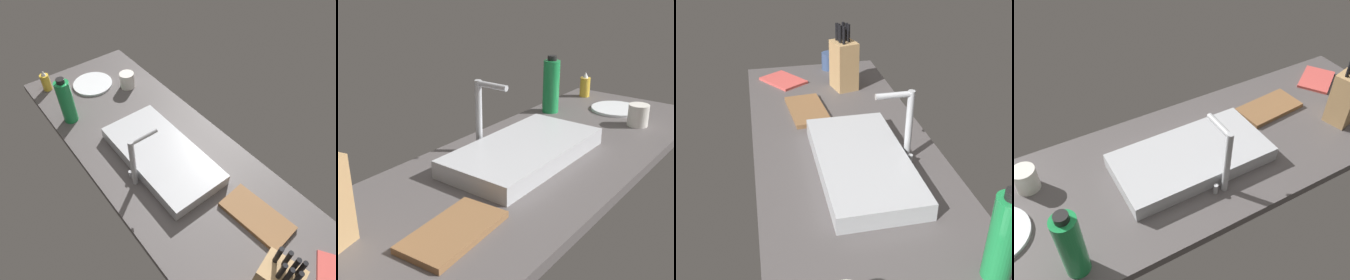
# 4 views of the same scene
# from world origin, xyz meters

# --- Properties ---
(countertop_slab) EXTENTS (1.98, 0.66, 0.04)m
(countertop_slab) POSITION_xyz_m (0.00, 0.00, 0.02)
(countertop_slab) COLOR #514C4C
(countertop_slab) RESTS_ON ground
(sink_basin) EXTENTS (0.58, 0.29, 0.06)m
(sink_basin) POSITION_xyz_m (0.04, 0.02, 0.06)
(sink_basin) COLOR #B7BABF
(sink_basin) RESTS_ON countertop_slab
(faucet) EXTENTS (0.06, 0.13, 0.26)m
(faucet) POSITION_xyz_m (0.00, 0.18, 0.19)
(faucet) COLOR #B7BABF
(faucet) RESTS_ON countertop_slab
(knife_block) EXTENTS (0.14, 0.12, 0.30)m
(knife_block) POSITION_xyz_m (-0.65, 0.11, 0.15)
(knife_block) COLOR tan
(knife_block) RESTS_ON countertop_slab
(cutting_board) EXTENTS (0.29, 0.17, 0.02)m
(cutting_board) POSITION_xyz_m (-0.44, -0.09, 0.04)
(cutting_board) COLOR brown
(cutting_board) RESTS_ON countertop_slab
(water_bottle) EXTENTS (0.07, 0.07, 0.26)m
(water_bottle) POSITION_xyz_m (0.54, 0.23, 0.16)
(water_bottle) COLOR #1E8E47
(water_bottle) RESTS_ON countertop_slab
(dish_towel) EXTENTS (0.25, 0.23, 0.01)m
(dish_towel) POSITION_xyz_m (-0.79, -0.16, 0.04)
(dish_towel) COLOR #CC4C47
(dish_towel) RESTS_ON countertop_slab
(ceramic_cup) EXTENTS (0.07, 0.07, 0.09)m
(ceramic_cup) POSITION_xyz_m (-0.91, 0.08, 0.08)
(ceramic_cup) COLOR #384C75
(ceramic_cup) RESTS_ON countertop_slab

